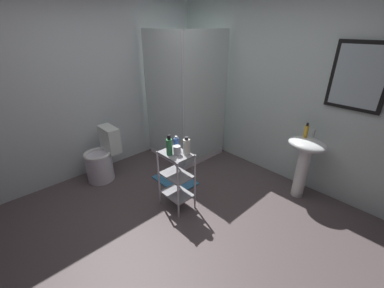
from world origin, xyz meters
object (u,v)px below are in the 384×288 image
Objects in this scene: lotion_bottle_white at (187,146)px; shampoo_bottle_blue at (176,144)px; storage_cart at (176,176)px; bath_mat at (175,180)px; shower_stall at (186,131)px; toilet at (102,159)px; body_wash_bottle_green at (169,146)px; hand_soap_bottle at (306,131)px; pedestal_sink at (305,156)px; rinse_cup at (177,150)px.

shampoo_bottle_blue is at bearing -175.84° from lotion_bottle_white.
storage_cart is 1.23× the size of bath_mat.
toilet is at bearing -102.78° from shower_stall.
hand_soap_bottle is at bearing 57.98° from body_wash_bottle_green.
bath_mat is at bearing 143.63° from storage_cart.
pedestal_sink is at bearing 54.67° from storage_cart.
rinse_cup is at bearing -124.13° from pedestal_sink.
shampoo_bottle_blue reaches higher than bath_mat.
toilet is at bearing -140.35° from hand_soap_bottle.
storage_cart is 1.65m from hand_soap_bottle.
rinse_cup is at bearing -121.38° from hand_soap_bottle.
shower_stall is 1.28m from shampoo_bottle_blue.
lotion_bottle_white is (0.10, 0.08, 0.40)m from storage_cart.
lotion_bottle_white is at bearing 19.14° from toilet.
pedestal_sink is 1.77m from bath_mat.
body_wash_bottle_green is (-0.88, -1.41, -0.05)m from hand_soap_bottle.
pedestal_sink is at bearing 55.93° from lotion_bottle_white.
toilet is 2.75m from hand_soap_bottle.
hand_soap_bottle is 0.86× the size of lotion_bottle_white.
storage_cart is 3.15× the size of body_wash_bottle_green.
shampoo_bottle_blue is at bearing 143.77° from rinse_cup.
bath_mat is (-0.47, 0.33, -0.78)m from rinse_cup.
toilet is 1.27× the size of bath_mat.
toilet reaches higher than bath_mat.
shower_stall is 1.41m from body_wash_bottle_green.
body_wash_bottle_green is 1.01m from bath_mat.
pedestal_sink is 4.48× the size of hand_soap_bottle.
shampoo_bottle_blue is at bearing -34.67° from bath_mat.
rinse_cup is (-0.06, -0.09, -0.04)m from lotion_bottle_white.
toilet is at bearing -163.60° from rinse_cup.
shower_stall reaches higher than hand_soap_bottle.
storage_cart is at bearing -125.33° from pedestal_sink.
rinse_cup is (0.10, -0.08, -0.02)m from shampoo_bottle_blue.
lotion_bottle_white is (1.00, -0.88, 0.37)m from shower_stall.
shampoo_bottle_blue is 0.15m from body_wash_bottle_green.
storage_cart is 0.41m from body_wash_bottle_green.
storage_cart is 0.42m from lotion_bottle_white.
bath_mat is at bearing 136.60° from body_wash_bottle_green.
bath_mat is (-1.36, -0.98, -0.57)m from pedestal_sink.
hand_soap_bottle is 1.87m from bath_mat.
toilet is at bearing -160.86° from lotion_bottle_white.
toilet is at bearing -137.97° from bath_mat.
pedestal_sink is 1.60m from rinse_cup.
body_wash_bottle_green reaches higher than lotion_bottle_white.
pedestal_sink is at bearing -30.71° from hand_soap_bottle.
lotion_bottle_white is 0.11m from rinse_cup.
bath_mat is at bearing 155.43° from lotion_bottle_white.
rinse_cup reaches higher than storage_cart.
body_wash_bottle_green is at bearing -124.63° from pedestal_sink.
rinse_cup is at bearing 16.40° from toilet.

